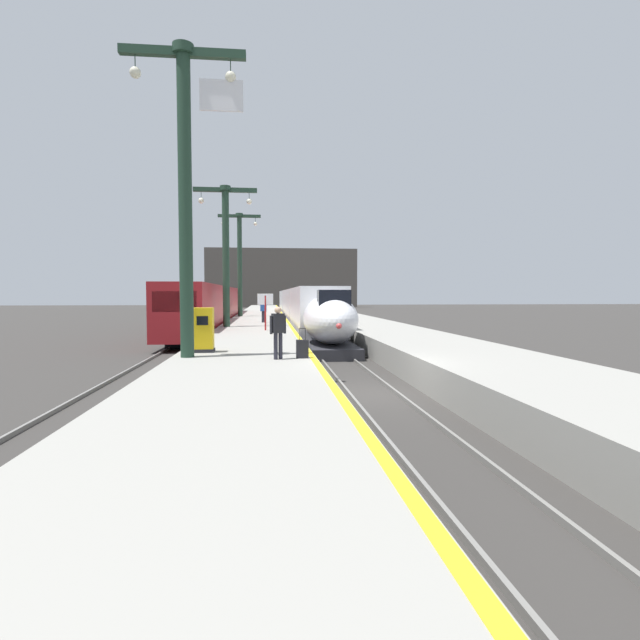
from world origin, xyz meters
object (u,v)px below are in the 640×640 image
object	(u,v)px
regional_train_adjacent	(213,306)
passenger_near_edge	(278,328)
station_column_mid	(226,242)
ticket_machine_yellow	(204,332)
station_column_far	(240,255)
passenger_mid_platform	(263,309)
highspeed_train_main	(300,306)
rolling_suitcase	(302,349)
departure_info_board	(265,304)
station_column_near	(186,170)

from	to	relation	value
regional_train_adjacent	passenger_near_edge	size ratio (longest dim) A/B	21.66
station_column_mid	ticket_machine_yellow	distance (m)	14.62
station_column_far	passenger_mid_platform	bearing A→B (deg)	-77.88
highspeed_train_main	passenger_near_edge	size ratio (longest dim) A/B	33.48
regional_train_adjacent	ticket_machine_yellow	world-z (taller)	regional_train_adjacent
rolling_suitcase	station_column_mid	bearing A→B (deg)	103.34
passenger_mid_platform	departure_info_board	world-z (taller)	departure_info_board
station_column_far	rolling_suitcase	xyz separation A→B (m)	(3.77, -31.12, -5.49)
station_column_mid	departure_info_board	xyz separation A→B (m)	(2.50, -3.37, -3.88)
station_column_mid	passenger_near_edge	world-z (taller)	station_column_mid
station_column_mid	station_column_near	bearing A→B (deg)	-89.80
regional_train_adjacent	station_column_mid	size ratio (longest dim) A/B	4.10
regional_train_adjacent	ticket_machine_yellow	distance (m)	26.53
ticket_machine_yellow	passenger_mid_platform	bearing A→B (deg)	83.89
regional_train_adjacent	passenger_mid_platform	distance (m)	9.26
rolling_suitcase	regional_train_adjacent	bearing A→B (deg)	101.86
passenger_mid_platform	ticket_machine_yellow	xyz separation A→B (m)	(-1.96, -18.31, -0.25)
regional_train_adjacent	ticket_machine_yellow	bearing A→B (deg)	-84.48
passenger_mid_platform	ticket_machine_yellow	size ratio (longest dim) A/B	1.06
regional_train_adjacent	ticket_machine_yellow	xyz separation A→B (m)	(2.55, -26.40, -0.34)
passenger_near_edge	station_column_far	bearing A→B (deg)	95.44
station_column_near	passenger_mid_platform	size ratio (longest dim) A/B	5.97
station_column_near	departure_info_board	xyz separation A→B (m)	(2.45, 11.90, -4.61)
regional_train_adjacent	rolling_suitcase	distance (m)	29.09
ticket_machine_yellow	station_column_far	bearing A→B (deg)	90.69
passenger_near_edge	ticket_machine_yellow	size ratio (longest dim) A/B	1.06
station_column_mid	ticket_machine_yellow	world-z (taller)	station_column_mid
station_column_near	rolling_suitcase	distance (m)	6.93
departure_info_board	regional_train_adjacent	bearing A→B (deg)	106.47
regional_train_adjacent	station_column_near	distance (m)	28.35
station_column_mid	departure_info_board	bearing A→B (deg)	-53.38
ticket_machine_yellow	passenger_near_edge	bearing A→B (deg)	-40.70
station_column_far	departure_info_board	world-z (taller)	station_column_far
station_column_near	station_column_far	xyz separation A→B (m)	(-0.05, 30.47, -0.32)
passenger_mid_platform	regional_train_adjacent	bearing A→B (deg)	119.14
passenger_mid_platform	rolling_suitcase	xyz separation A→B (m)	(1.46, -20.37, -0.69)
highspeed_train_main	rolling_suitcase	xyz separation A→B (m)	(-2.13, -33.91, -0.60)
passenger_mid_platform	departure_info_board	size ratio (longest dim) A/B	0.80
station_column_mid	station_column_far	distance (m)	15.21
regional_train_adjacent	departure_info_board	size ratio (longest dim) A/B	17.26
station_column_far	ticket_machine_yellow	world-z (taller)	station_column_far
highspeed_train_main	station_column_mid	size ratio (longest dim) A/B	6.33
station_column_near	station_column_mid	xyz separation A→B (m)	(-0.05, 15.26, -0.72)
station_column_mid	station_column_far	world-z (taller)	station_column_far
station_column_far	passenger_near_edge	world-z (taller)	station_column_far
station_column_near	departure_info_board	distance (m)	12.99
ticket_machine_yellow	highspeed_train_main	bearing A→B (deg)	80.11
station_column_near	station_column_far	world-z (taller)	station_column_near
station_column_near	passenger_mid_platform	xyz separation A→B (m)	(2.26, 19.71, -5.13)
highspeed_train_main	station_column_mid	xyz separation A→B (m)	(-5.90, -17.99, 4.48)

